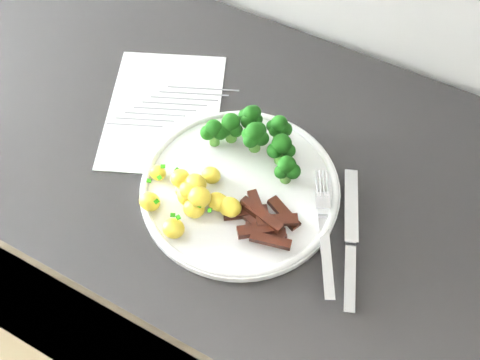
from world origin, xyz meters
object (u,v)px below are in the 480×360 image
at_px(beef_strips, 263,221).
at_px(fork, 325,236).
at_px(knife, 350,255).
at_px(counter, 223,270).
at_px(plate, 240,188).
at_px(potatoes, 193,196).
at_px(broccoli, 257,136).
at_px(recipe_paper, 164,110).

height_order(beef_strips, fork, beef_strips).
bearing_deg(fork, knife, -5.69).
xyz_separation_m(counter, plate, (0.08, -0.06, 0.48)).
xyz_separation_m(counter, potatoes, (0.03, -0.12, 0.50)).
xyz_separation_m(plate, knife, (0.20, -0.02, -0.00)).
bearing_deg(beef_strips, fork, 14.11).
bearing_deg(plate, broccoli, 98.53).
relative_size(counter, knife, 11.17).
xyz_separation_m(broccoli, potatoes, (-0.04, -0.13, -0.02)).
xyz_separation_m(broccoli, fork, (0.16, -0.10, -0.03)).
height_order(plate, knife, knife).
xyz_separation_m(recipe_paper, beef_strips, (0.26, -0.13, 0.02)).
height_order(beef_strips, knife, beef_strips).
bearing_deg(knife, broccoli, 154.28).
bearing_deg(recipe_paper, counter, -12.23).
xyz_separation_m(recipe_paper, knife, (0.39, -0.11, 0.01)).
bearing_deg(potatoes, broccoli, 74.66).
xyz_separation_m(potatoes, fork, (0.20, 0.04, -0.01)).
bearing_deg(beef_strips, potatoes, -172.00).
bearing_deg(recipe_paper, beef_strips, -25.98).
bearing_deg(plate, knife, -7.19).
bearing_deg(potatoes, beef_strips, 8.00).
relative_size(broccoli, knife, 0.78).
height_order(recipe_paper, potatoes, potatoes).
distance_m(plate, broccoli, 0.09).
xyz_separation_m(plate, fork, (0.15, -0.02, 0.01)).
xyz_separation_m(broccoli, knife, (0.21, -0.10, -0.04)).
relative_size(potatoes, knife, 0.72).
height_order(potatoes, beef_strips, potatoes).
bearing_deg(recipe_paper, knife, -15.32).
distance_m(broccoli, beef_strips, 0.14).
distance_m(recipe_paper, beef_strips, 0.29).
bearing_deg(potatoes, knife, 7.93).
bearing_deg(broccoli, potatoes, -105.34).
relative_size(potatoes, beef_strips, 1.34).
bearing_deg(fork, beef_strips, -165.89).
xyz_separation_m(beef_strips, knife, (0.13, 0.02, -0.01)).
bearing_deg(plate, beef_strips, -34.81).
xyz_separation_m(counter, beef_strips, (0.14, -0.10, 0.49)).
distance_m(recipe_paper, knife, 0.41).
bearing_deg(counter, recipe_paper, 167.77).
relative_size(plate, broccoli, 1.77).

